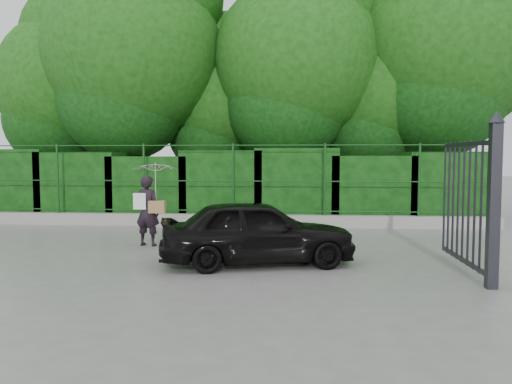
{
  "coord_description": "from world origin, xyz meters",
  "views": [
    {
      "loc": [
        2.0,
        -7.99,
        1.75
      ],
      "look_at": [
        1.24,
        1.3,
        1.1
      ],
      "focal_mm": 35.0,
      "sensor_mm": 36.0,
      "label": 1
    }
  ],
  "objects": [
    {
      "name": "ground",
      "position": [
        0.0,
        0.0,
        0.0
      ],
      "size": [
        80.0,
        80.0,
        0.0
      ],
      "primitive_type": "plane",
      "color": "gray"
    },
    {
      "name": "kerb",
      "position": [
        0.0,
        4.5,
        0.15
      ],
      "size": [
        14.0,
        0.25,
        0.3
      ],
      "primitive_type": "cube",
      "color": "#9E9E99",
      "rests_on": "ground"
    },
    {
      "name": "fence",
      "position": [
        0.22,
        4.5,
        1.2
      ],
      "size": [
        14.13,
        0.06,
        1.8
      ],
      "color": "#144317",
      "rests_on": "kerb"
    },
    {
      "name": "hedge",
      "position": [
        -0.03,
        5.5,
        0.95
      ],
      "size": [
        14.2,
        1.2,
        1.99
      ],
      "color": "black",
      "rests_on": "ground"
    },
    {
      "name": "trees",
      "position": [
        1.14,
        7.74,
        4.62
      ],
      "size": [
        17.1,
        6.15,
        8.08
      ],
      "color": "black",
      "rests_on": "ground"
    },
    {
      "name": "gate",
      "position": [
        4.6,
        -0.72,
        1.19
      ],
      "size": [
        0.22,
        2.33,
        2.36
      ],
      "color": "#26262D",
      "rests_on": "ground"
    },
    {
      "name": "woman",
      "position": [
        -0.82,
        1.63,
        1.1
      ],
      "size": [
        0.87,
        0.89,
        1.66
      ],
      "color": "black",
      "rests_on": "ground"
    },
    {
      "name": "car",
      "position": [
        1.36,
        0.07,
        0.54
      ],
      "size": [
        3.37,
        1.97,
        1.08
      ],
      "primitive_type": "imported",
      "rotation": [
        0.0,
        0.0,
        1.81
      ],
      "color": "black",
      "rests_on": "ground"
    }
  ]
}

